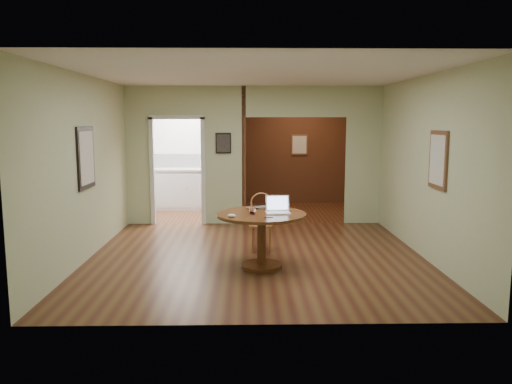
{
  "coord_description": "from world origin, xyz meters",
  "views": [
    {
      "loc": [
        -0.15,
        -7.27,
        2.03
      ],
      "look_at": [
        -0.01,
        -0.2,
        1.02
      ],
      "focal_mm": 35.0,
      "sensor_mm": 36.0,
      "label": 1
    }
  ],
  "objects_px": {
    "open_laptop": "(278,208)",
    "closed_laptop": "(260,208)",
    "dining_table": "(261,227)",
    "chair": "(261,218)"
  },
  "relations": [
    {
      "from": "dining_table",
      "to": "closed_laptop",
      "type": "distance_m",
      "value": 0.4
    },
    {
      "from": "dining_table",
      "to": "open_laptop",
      "type": "distance_m",
      "value": 0.35
    },
    {
      "from": "dining_table",
      "to": "open_laptop",
      "type": "relative_size",
      "value": 3.57
    },
    {
      "from": "dining_table",
      "to": "chair",
      "type": "xyz_separation_m",
      "value": [
        0.03,
        0.98,
        -0.07
      ]
    },
    {
      "from": "chair",
      "to": "closed_laptop",
      "type": "bearing_deg",
      "value": -92.18
    },
    {
      "from": "dining_table",
      "to": "closed_laptop",
      "type": "bearing_deg",
      "value": 92.28
    },
    {
      "from": "dining_table",
      "to": "closed_laptop",
      "type": "relative_size",
      "value": 3.61
    },
    {
      "from": "dining_table",
      "to": "closed_laptop",
      "type": "height_order",
      "value": "closed_laptop"
    },
    {
      "from": "dining_table",
      "to": "chair",
      "type": "distance_m",
      "value": 0.99
    },
    {
      "from": "open_laptop",
      "to": "closed_laptop",
      "type": "distance_m",
      "value": 0.38
    }
  ]
}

